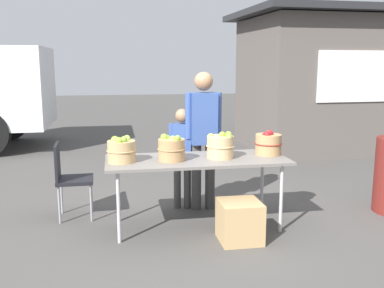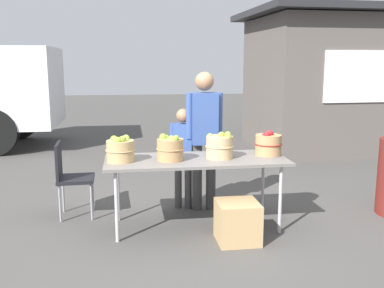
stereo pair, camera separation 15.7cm
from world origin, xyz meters
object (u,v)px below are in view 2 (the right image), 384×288
(apple_basket_green_2, at_px, (220,146))
(apple_basket_green_0, at_px, (120,150))
(folding_chair, at_px, (69,173))
(market_table, at_px, (196,163))
(apple_basket_green_1, at_px, (170,149))
(produce_crate, at_px, (238,222))
(apple_basket_red_0, at_px, (268,144))
(vendor_adult, at_px, (204,130))
(child_customer, at_px, (183,150))

(apple_basket_green_2, bearing_deg, apple_basket_green_0, -179.26)
(folding_chair, bearing_deg, market_table, -112.69)
(apple_basket_green_1, height_order, produce_crate, apple_basket_green_1)
(folding_chair, relative_size, produce_crate, 2.14)
(apple_basket_green_1, bearing_deg, apple_basket_red_0, 5.71)
(apple_basket_green_0, bearing_deg, apple_basket_red_0, 3.26)
(folding_chair, bearing_deg, vendor_adult, -90.42)
(apple_basket_green_1, height_order, child_customer, child_customer)
(apple_basket_green_1, distance_m, produce_crate, 1.00)
(apple_basket_red_0, height_order, folding_chair, apple_basket_red_0)
(market_table, xyz_separation_m, child_customer, (-0.06, 0.63, 0.01))
(apple_basket_green_0, relative_size, apple_basket_green_1, 1.03)
(folding_chair, bearing_deg, apple_basket_green_1, -119.27)
(market_table, distance_m, apple_basket_green_1, 0.33)
(apple_basket_green_1, bearing_deg, apple_basket_green_2, 3.35)
(child_customer, height_order, folding_chair, child_customer)
(apple_basket_red_0, bearing_deg, apple_basket_green_0, -176.74)
(apple_basket_green_0, height_order, apple_basket_green_1, same)
(apple_basket_green_2, bearing_deg, market_table, 176.19)
(market_table, relative_size, vendor_adult, 1.16)
(vendor_adult, bearing_deg, apple_basket_green_0, 31.13)
(produce_crate, bearing_deg, apple_basket_green_0, 159.22)
(apple_basket_red_0, height_order, vendor_adult, vendor_adult)
(apple_basket_green_0, distance_m, vendor_adult, 1.13)
(market_table, height_order, apple_basket_green_2, apple_basket_green_2)
(apple_basket_green_2, distance_m, apple_basket_red_0, 0.56)
(market_table, relative_size, apple_basket_green_0, 6.32)
(apple_basket_green_0, xyz_separation_m, apple_basket_red_0, (1.58, 0.09, 0.00))
(child_customer, bearing_deg, market_table, 109.25)
(apple_basket_green_1, height_order, apple_basket_green_2, apple_basket_green_2)
(apple_basket_green_0, distance_m, apple_basket_green_2, 1.03)
(apple_basket_green_1, height_order, apple_basket_red_0, apple_basket_green_1)
(apple_basket_red_0, relative_size, vendor_adult, 0.18)
(apple_basket_green_0, xyz_separation_m, vendor_adult, (0.96, 0.59, 0.09))
(apple_basket_red_0, bearing_deg, market_table, -175.69)
(vendor_adult, relative_size, child_customer, 1.35)
(apple_basket_green_2, distance_m, produce_crate, 0.81)
(apple_basket_green_0, relative_size, produce_crate, 0.75)
(market_table, xyz_separation_m, apple_basket_green_1, (-0.28, -0.05, 0.17))
(apple_basket_red_0, bearing_deg, produce_crate, -131.59)
(apple_basket_red_0, xyz_separation_m, produce_crate, (-0.46, -0.52, -0.67))
(market_table, height_order, produce_crate, market_table)
(apple_basket_green_0, height_order, produce_crate, apple_basket_green_0)
(apple_basket_red_0, bearing_deg, vendor_adult, 141.08)
(apple_basket_red_0, xyz_separation_m, folding_chair, (-2.17, 0.46, -0.37))
(child_customer, xyz_separation_m, produce_crate, (0.40, -1.09, -0.51))
(folding_chair, distance_m, produce_crate, 2.00)
(vendor_adult, height_order, produce_crate, vendor_adult)
(apple_basket_green_1, relative_size, apple_basket_red_0, 0.97)
(produce_crate, bearing_deg, apple_basket_green_2, 102.12)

